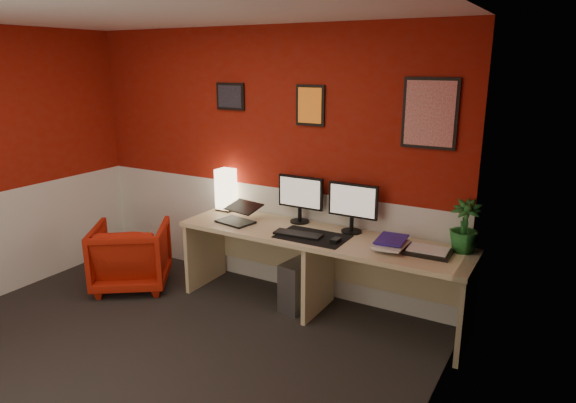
{
  "coord_description": "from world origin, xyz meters",
  "views": [
    {
      "loc": [
        2.64,
        -2.35,
        2.17
      ],
      "look_at": [
        0.6,
        1.21,
        1.05
      ],
      "focal_mm": 31.84,
      "sensor_mm": 36.0,
      "label": 1
    }
  ],
  "objects_px": {
    "pc_tower": "(301,284)",
    "shoji_lamp": "(226,191)",
    "desk": "(319,274)",
    "monitor_right": "(352,200)",
    "monitor_left": "(300,192)",
    "armchair": "(131,255)",
    "laptop": "(235,211)",
    "zen_tray": "(428,252)",
    "potted_plant": "(465,226)"
  },
  "relations": [
    {
      "from": "shoji_lamp",
      "to": "zen_tray",
      "type": "xyz_separation_m",
      "value": [
        2.09,
        -0.2,
        -0.18
      ]
    },
    {
      "from": "monitor_left",
      "to": "armchair",
      "type": "bearing_deg",
      "value": -156.83
    },
    {
      "from": "shoji_lamp",
      "to": "potted_plant",
      "type": "bearing_deg",
      "value": -0.46
    },
    {
      "from": "monitor_left",
      "to": "armchair",
      "type": "relative_size",
      "value": 0.81
    },
    {
      "from": "laptop",
      "to": "pc_tower",
      "type": "distance_m",
      "value": 0.9
    },
    {
      "from": "armchair",
      "to": "desk",
      "type": "bearing_deg",
      "value": 157.99
    },
    {
      "from": "laptop",
      "to": "shoji_lamp",
      "type": "bearing_deg",
      "value": 147.5
    },
    {
      "from": "pc_tower",
      "to": "zen_tray",
      "type": "bearing_deg",
      "value": 8.82
    },
    {
      "from": "monitor_left",
      "to": "potted_plant",
      "type": "bearing_deg",
      "value": -1.13
    },
    {
      "from": "shoji_lamp",
      "to": "laptop",
      "type": "height_order",
      "value": "shoji_lamp"
    },
    {
      "from": "armchair",
      "to": "shoji_lamp",
      "type": "bearing_deg",
      "value": -172.25
    },
    {
      "from": "potted_plant",
      "to": "zen_tray",
      "type": "bearing_deg",
      "value": -140.24
    },
    {
      "from": "laptop",
      "to": "potted_plant",
      "type": "distance_m",
      "value": 2.01
    },
    {
      "from": "monitor_left",
      "to": "potted_plant",
      "type": "xyz_separation_m",
      "value": [
        1.48,
        -0.03,
        -0.08
      ]
    },
    {
      "from": "zen_tray",
      "to": "pc_tower",
      "type": "height_order",
      "value": "zen_tray"
    },
    {
      "from": "pc_tower",
      "to": "shoji_lamp",
      "type": "bearing_deg",
      "value": 176.6
    },
    {
      "from": "shoji_lamp",
      "to": "laptop",
      "type": "distance_m",
      "value": 0.45
    },
    {
      "from": "laptop",
      "to": "armchair",
      "type": "relative_size",
      "value": 0.46
    },
    {
      "from": "desk",
      "to": "shoji_lamp",
      "type": "distance_m",
      "value": 1.31
    },
    {
      "from": "shoji_lamp",
      "to": "potted_plant",
      "type": "height_order",
      "value": "potted_plant"
    },
    {
      "from": "laptop",
      "to": "zen_tray",
      "type": "xyz_separation_m",
      "value": [
        1.77,
        0.1,
        -0.09
      ]
    },
    {
      "from": "zen_tray",
      "to": "potted_plant",
      "type": "bearing_deg",
      "value": 39.76
    },
    {
      "from": "zen_tray",
      "to": "potted_plant",
      "type": "distance_m",
      "value": 0.35
    },
    {
      "from": "shoji_lamp",
      "to": "laptop",
      "type": "bearing_deg",
      "value": -42.98
    },
    {
      "from": "pc_tower",
      "to": "laptop",
      "type": "bearing_deg",
      "value": -163.19
    },
    {
      "from": "monitor_left",
      "to": "potted_plant",
      "type": "relative_size",
      "value": 1.39
    },
    {
      "from": "monitor_left",
      "to": "zen_tray",
      "type": "relative_size",
      "value": 1.66
    },
    {
      "from": "desk",
      "to": "zen_tray",
      "type": "relative_size",
      "value": 7.43
    },
    {
      "from": "shoji_lamp",
      "to": "monitor_left",
      "type": "xyz_separation_m",
      "value": [
        0.83,
        0.01,
        0.09
      ]
    },
    {
      "from": "pc_tower",
      "to": "desk",
      "type": "bearing_deg",
      "value": 3.53
    },
    {
      "from": "desk",
      "to": "pc_tower",
      "type": "height_order",
      "value": "desk"
    },
    {
      "from": "laptop",
      "to": "pc_tower",
      "type": "bearing_deg",
      "value": 18.68
    },
    {
      "from": "desk",
      "to": "shoji_lamp",
      "type": "xyz_separation_m",
      "value": [
        -1.16,
        0.22,
        0.56
      ]
    },
    {
      "from": "laptop",
      "to": "pc_tower",
      "type": "relative_size",
      "value": 0.73
    },
    {
      "from": "monitor_left",
      "to": "monitor_right",
      "type": "height_order",
      "value": "same"
    },
    {
      "from": "potted_plant",
      "to": "pc_tower",
      "type": "height_order",
      "value": "potted_plant"
    },
    {
      "from": "pc_tower",
      "to": "armchair",
      "type": "xyz_separation_m",
      "value": [
        -1.68,
        -0.44,
        0.1
      ]
    },
    {
      "from": "laptop",
      "to": "armchair",
      "type": "distance_m",
      "value": 1.2
    },
    {
      "from": "laptop",
      "to": "armchair",
      "type": "height_order",
      "value": "laptop"
    },
    {
      "from": "desk",
      "to": "monitor_right",
      "type": "bearing_deg",
      "value": 44.27
    },
    {
      "from": "desk",
      "to": "monitor_left",
      "type": "xyz_separation_m",
      "value": [
        -0.32,
        0.23,
        0.66
      ]
    },
    {
      "from": "monitor_right",
      "to": "armchair",
      "type": "xyz_separation_m",
      "value": [
        -2.07,
        -0.63,
        -0.7
      ]
    },
    {
      "from": "monitor_left",
      "to": "pc_tower",
      "type": "relative_size",
      "value": 1.29
    },
    {
      "from": "potted_plant",
      "to": "armchair",
      "type": "height_order",
      "value": "potted_plant"
    },
    {
      "from": "desk",
      "to": "armchair",
      "type": "height_order",
      "value": "desk"
    },
    {
      "from": "monitor_left",
      "to": "potted_plant",
      "type": "distance_m",
      "value": 1.48
    },
    {
      "from": "shoji_lamp",
      "to": "armchair",
      "type": "bearing_deg",
      "value": -137.39
    },
    {
      "from": "monitor_left",
      "to": "armchair",
      "type": "distance_m",
      "value": 1.81
    },
    {
      "from": "desk",
      "to": "monitor_left",
      "type": "distance_m",
      "value": 0.77
    },
    {
      "from": "laptop",
      "to": "potted_plant",
      "type": "bearing_deg",
      "value": 18.58
    }
  ]
}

